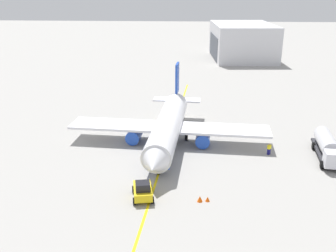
{
  "coord_description": "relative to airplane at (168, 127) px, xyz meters",
  "views": [
    {
      "loc": [
        52.26,
        3.07,
        22.71
      ],
      "look_at": [
        0.0,
        0.0,
        3.0
      ],
      "focal_mm": 40.48,
      "sensor_mm": 36.0,
      "label": 1
    }
  ],
  "objects": [
    {
      "name": "pushback_tug",
      "position": [
        15.8,
        -1.98,
        -1.73
      ],
      "size": [
        3.9,
        2.86,
        2.2
      ],
      "color": "yellow",
      "rests_on": "ground"
    },
    {
      "name": "safety_cone_nose",
      "position": [
        16.13,
        4.43,
        -2.39
      ],
      "size": [
        0.62,
        0.62,
        0.68
      ],
      "primitive_type": "cone",
      "color": "#F2590F",
      "rests_on": "ground"
    },
    {
      "name": "ground_plane",
      "position": [
        0.46,
        -0.03,
        -2.74
      ],
      "size": [
        400.0,
        400.0,
        0.0
      ],
      "primitive_type": "plane",
      "color": "#9E9B96"
    },
    {
      "name": "fuel_tanker",
      "position": [
        3.84,
        22.19,
        -1.01
      ],
      "size": [
        10.26,
        3.76,
        3.15
      ],
      "color": "#2D2D33",
      "rests_on": "ground"
    },
    {
      "name": "taxi_line_marking",
      "position": [
        0.46,
        -0.03,
        -2.73
      ],
      "size": [
        72.72,
        5.38,
        0.01
      ],
      "primitive_type": "cube",
      "rotation": [
        0.0,
        0.0,
        -0.07
      ],
      "color": "yellow",
      "rests_on": "ground"
    },
    {
      "name": "distant_hangar",
      "position": [
        -71.83,
        19.62,
        2.69
      ],
      "size": [
        27.66,
        19.94,
        10.87
      ],
      "color": "silver",
      "rests_on": "ground"
    },
    {
      "name": "airplane",
      "position": [
        0.0,
        0.0,
        0.0
      ],
      "size": [
        29.82,
        30.31,
        9.84
      ],
      "color": "white",
      "rests_on": "ground"
    },
    {
      "name": "refueling_worker",
      "position": [
        3.09,
        14.45,
        -1.91
      ],
      "size": [
        0.63,
        0.62,
        1.71
      ],
      "color": "navy",
      "rests_on": "ground"
    },
    {
      "name": "safety_cone_wingtip",
      "position": [
        16.01,
        5.3,
        -2.45
      ],
      "size": [
        0.51,
        0.51,
        0.57
      ],
      "primitive_type": "cone",
      "color": "#F2590F",
      "rests_on": "ground"
    }
  ]
}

